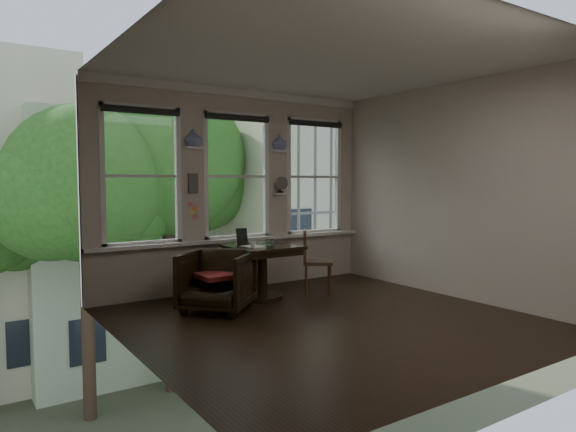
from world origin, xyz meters
TOP-DOWN VIEW (x-y plane):
  - ground at (0.00, 0.00)m, footprint 4.50×4.50m
  - ceiling at (0.00, 0.00)m, footprint 4.50×4.50m
  - wall_back at (0.00, 2.25)m, footprint 4.50×0.00m
  - wall_front at (0.00, -2.25)m, footprint 4.50×0.00m
  - wall_left at (-2.25, 0.00)m, footprint 0.00×4.50m
  - wall_right at (2.25, 0.00)m, footprint 0.00×4.50m
  - window_left at (-1.45, 2.25)m, footprint 1.10×0.12m
  - window_center at (0.00, 2.25)m, footprint 1.10×0.12m
  - window_right at (1.45, 2.25)m, footprint 1.10×0.12m
  - shelf_left at (-0.72, 2.15)m, footprint 0.26×0.16m
  - shelf_right at (0.72, 2.15)m, footprint 0.26×0.16m
  - intercom at (-0.72, 2.18)m, footprint 0.14×0.06m
  - sticky_notes at (-0.72, 2.19)m, footprint 0.16×0.01m
  - desk_fan at (0.72, 2.13)m, footprint 0.20×0.20m
  - vase_left at (-0.72, 2.15)m, footprint 0.24×0.24m
  - vase_right at (0.72, 2.15)m, footprint 0.24×0.24m
  - table at (-0.07, 1.37)m, footprint 0.90×0.90m
  - armchair_left at (-0.88, 1.11)m, footprint 1.17×1.17m
  - cushion_red at (-0.88, 1.11)m, footprint 0.45×0.45m
  - side_chair_right at (0.83, 1.28)m, footprint 0.59×0.59m
  - laptop at (0.14, 1.41)m, footprint 0.36×0.31m
  - mug at (-0.30, 1.22)m, footprint 0.11×0.11m
  - drinking_glass at (-0.11, 1.09)m, footprint 0.14×0.14m
  - tablet at (-0.22, 1.67)m, footprint 0.17×0.09m
  - papers at (-0.23, 1.31)m, footprint 0.29×0.34m

SIDE VIEW (x-z plane):
  - ground at x=0.00m, z-range 0.00..0.00m
  - table at x=-0.07m, z-range 0.00..0.75m
  - armchair_left at x=-0.88m, z-range 0.00..0.76m
  - cushion_red at x=-0.88m, z-range 0.42..0.48m
  - side_chair_right at x=0.83m, z-range 0.00..0.92m
  - papers at x=-0.23m, z-range 0.75..0.75m
  - laptop at x=0.14m, z-range 0.75..0.77m
  - mug at x=-0.30m, z-range 0.75..0.83m
  - drinking_glass at x=-0.11m, z-range 0.75..0.86m
  - tablet at x=-0.22m, z-range 0.75..0.97m
  - sticky_notes at x=-0.72m, z-range 1.13..1.37m
  - wall_back at x=0.00m, z-range -0.75..3.75m
  - wall_front at x=0.00m, z-range -0.75..3.75m
  - wall_left at x=-2.25m, z-range -0.75..3.75m
  - wall_right at x=2.25m, z-range -0.75..3.75m
  - desk_fan at x=0.72m, z-range 1.41..1.65m
  - intercom at x=-0.72m, z-range 1.46..1.74m
  - window_left at x=-1.45m, z-range 0.75..2.65m
  - window_center at x=0.00m, z-range 0.75..2.65m
  - window_right at x=1.45m, z-range 0.75..2.65m
  - shelf_left at x=-0.72m, z-range 2.08..2.12m
  - shelf_right at x=0.72m, z-range 2.08..2.12m
  - vase_left at x=-0.72m, z-range 2.12..2.36m
  - vase_right at x=0.72m, z-range 2.12..2.36m
  - ceiling at x=0.00m, z-range 3.00..3.00m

